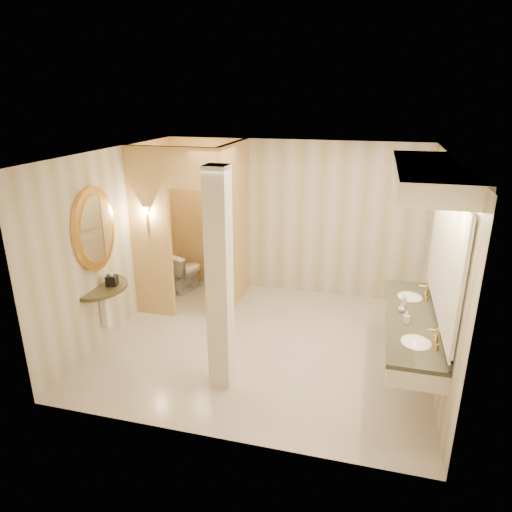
{
  "coord_description": "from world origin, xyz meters",
  "views": [
    {
      "loc": [
        1.37,
        -5.63,
        3.4
      ],
      "look_at": [
        -0.16,
        0.2,
        1.26
      ],
      "focal_mm": 32.0,
      "sensor_mm": 36.0,
      "label": 1
    }
  ],
  "objects": [
    {
      "name": "soap_bottle_c",
      "position": [
        1.86,
        -0.11,
        0.97
      ],
      "size": [
        0.08,
        0.08,
        0.18
      ],
      "primitive_type": "imported",
      "rotation": [
        0.0,
        0.0,
        0.08
      ],
      "color": "#C6B28C",
      "rests_on": "vanity"
    },
    {
      "name": "toilet",
      "position": [
        -1.83,
        1.53,
        0.36
      ],
      "size": [
        0.59,
        0.79,
        0.71
      ],
      "primitive_type": "imported",
      "rotation": [
        0.0,
        0.0,
        2.83
      ],
      "color": "white",
      "rests_on": "floor"
    },
    {
      "name": "wall_sconce",
      "position": [
        -1.93,
        0.43,
        1.73
      ],
      "size": [
        0.14,
        0.14,
        0.42
      ],
      "color": "gold",
      "rests_on": "toilet_closet"
    },
    {
      "name": "wall_back",
      "position": [
        0.0,
        2.0,
        1.35
      ],
      "size": [
        4.5,
        0.02,
        2.7
      ],
      "primitive_type": "cube",
      "color": "beige",
      "rests_on": "floor"
    },
    {
      "name": "wall_front",
      "position": [
        0.0,
        -2.0,
        1.35
      ],
      "size": [
        4.5,
        0.02,
        2.7
      ],
      "primitive_type": "cube",
      "color": "beige",
      "rests_on": "floor"
    },
    {
      "name": "vanity",
      "position": [
        1.98,
        -0.4,
        1.63
      ],
      "size": [
        0.75,
        2.45,
        2.09
      ],
      "color": "white",
      "rests_on": "floor"
    },
    {
      "name": "soap_bottle_a",
      "position": [
        1.86,
        -0.58,
        0.95
      ],
      "size": [
        0.08,
        0.08,
        0.14
      ],
      "primitive_type": "imported",
      "rotation": [
        0.0,
        0.0,
        -0.26
      ],
      "color": "beige",
      "rests_on": "vanity"
    },
    {
      "name": "ceiling",
      "position": [
        0.0,
        0.0,
        2.7
      ],
      "size": [
        4.5,
        4.5,
        0.0
      ],
      "primitive_type": "plane",
      "rotation": [
        3.14,
        0.0,
        0.0
      ],
      "color": "white",
      "rests_on": "wall_back"
    },
    {
      "name": "pillar",
      "position": [
        -0.27,
        -1.04,
        1.35
      ],
      "size": [
        0.26,
        0.26,
        2.7
      ],
      "primitive_type": "cube",
      "color": "white",
      "rests_on": "floor"
    },
    {
      "name": "soap_bottle_b",
      "position": [
        1.82,
        -0.29,
        0.93
      ],
      "size": [
        0.1,
        0.1,
        0.11
      ],
      "primitive_type": "imported",
      "rotation": [
        0.0,
        0.0,
        0.21
      ],
      "color": "silver",
      "rests_on": "vanity"
    },
    {
      "name": "wall_right",
      "position": [
        2.25,
        0.0,
        1.35
      ],
      "size": [
        0.02,
        4.0,
        2.7
      ],
      "primitive_type": "cube",
      "color": "beige",
      "rests_on": "floor"
    },
    {
      "name": "floor",
      "position": [
        0.0,
        0.0,
        0.0
      ],
      "size": [
        4.5,
        4.5,
        0.0
      ],
      "primitive_type": "plane",
      "color": "beige",
      "rests_on": "ground"
    },
    {
      "name": "wall_left",
      "position": [
        -2.25,
        0.0,
        1.35
      ],
      "size": [
        0.02,
        4.0,
        2.7
      ],
      "primitive_type": "cube",
      "color": "beige",
      "rests_on": "floor"
    },
    {
      "name": "console_shelf",
      "position": [
        -2.21,
        -0.52,
        1.33
      ],
      "size": [
        0.89,
        0.89,
        1.89
      ],
      "color": "black",
      "rests_on": "floor"
    },
    {
      "name": "toilet_closet",
      "position": [
        -1.12,
        0.97,
        1.39
      ],
      "size": [
        1.5,
        1.55,
        2.7
      ],
      "color": "tan",
      "rests_on": "floor"
    },
    {
      "name": "tissue_box",
      "position": [
        -2.07,
        -0.45,
        0.95
      ],
      "size": [
        0.17,
        0.17,
        0.14
      ],
      "primitive_type": "cube",
      "rotation": [
        0.0,
        0.0,
        0.22
      ],
      "color": "black",
      "rests_on": "console_shelf"
    }
  ]
}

